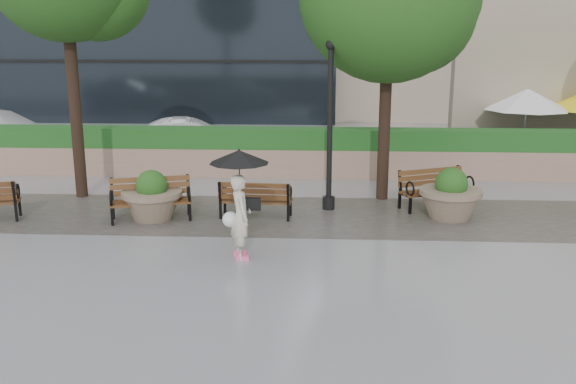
{
  "coord_description": "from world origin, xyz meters",
  "views": [
    {
      "loc": [
        0.4,
        -10.62,
        4.0
      ],
      "look_at": [
        -0.2,
        0.81,
        1.1
      ],
      "focal_mm": 40.0,
      "sensor_mm": 36.0,
      "label": 1
    }
  ],
  "objects_px": {
    "bench_1": "(151,208)",
    "planter_right": "(450,199)",
    "car_left": "(0,132)",
    "pedestrian": "(240,193)",
    "bench_3": "(435,197)",
    "planter_left": "(152,200)",
    "bench_2": "(256,207)",
    "lamppost": "(330,137)",
    "car_right": "(190,138)"
  },
  "relations": [
    {
      "from": "bench_1",
      "to": "planter_right",
      "type": "bearing_deg",
      "value": -10.84
    },
    {
      "from": "car_left",
      "to": "pedestrian",
      "type": "distance_m",
      "value": 13.3
    },
    {
      "from": "planter_right",
      "to": "pedestrian",
      "type": "height_order",
      "value": "pedestrian"
    },
    {
      "from": "bench_1",
      "to": "bench_3",
      "type": "xyz_separation_m",
      "value": [
        6.27,
        1.3,
        -0.01
      ]
    },
    {
      "from": "bench_1",
      "to": "bench_3",
      "type": "distance_m",
      "value": 6.41
    },
    {
      "from": "bench_3",
      "to": "planter_left",
      "type": "height_order",
      "value": "planter_left"
    },
    {
      "from": "bench_2",
      "to": "car_left",
      "type": "distance_m",
      "value": 11.64
    },
    {
      "from": "bench_3",
      "to": "planter_right",
      "type": "relative_size",
      "value": 1.31
    },
    {
      "from": "bench_1",
      "to": "bench_3",
      "type": "height_order",
      "value": "bench_1"
    },
    {
      "from": "bench_3",
      "to": "lamppost",
      "type": "height_order",
      "value": "lamppost"
    },
    {
      "from": "bench_1",
      "to": "car_right",
      "type": "relative_size",
      "value": 0.49
    },
    {
      "from": "lamppost",
      "to": "car_left",
      "type": "bearing_deg",
      "value": 149.7
    },
    {
      "from": "bench_3",
      "to": "lamppost",
      "type": "xyz_separation_m",
      "value": [
        -2.44,
        -0.23,
        1.41
      ]
    },
    {
      "from": "car_left",
      "to": "pedestrian",
      "type": "xyz_separation_m",
      "value": [
        9.21,
        -9.59,
        0.48
      ]
    },
    {
      "from": "planter_left",
      "to": "pedestrian",
      "type": "distance_m",
      "value": 3.26
    },
    {
      "from": "bench_2",
      "to": "lamppost",
      "type": "xyz_separation_m",
      "value": [
        1.6,
        0.77,
        1.42
      ]
    },
    {
      "from": "bench_3",
      "to": "lamppost",
      "type": "relative_size",
      "value": 0.47
    },
    {
      "from": "lamppost",
      "to": "planter_right",
      "type": "bearing_deg",
      "value": -12.62
    },
    {
      "from": "lamppost",
      "to": "bench_2",
      "type": "bearing_deg",
      "value": -154.38
    },
    {
      "from": "planter_right",
      "to": "car_right",
      "type": "bearing_deg",
      "value": 136.27
    },
    {
      "from": "bench_3",
      "to": "car_left",
      "type": "relative_size",
      "value": 0.36
    },
    {
      "from": "bench_2",
      "to": "bench_3",
      "type": "distance_m",
      "value": 4.16
    },
    {
      "from": "planter_left",
      "to": "pedestrian",
      "type": "relative_size",
      "value": 0.67
    },
    {
      "from": "car_right",
      "to": "car_left",
      "type": "bearing_deg",
      "value": 78.6
    },
    {
      "from": "car_right",
      "to": "pedestrian",
      "type": "xyz_separation_m",
      "value": [
        2.83,
        -9.45,
        0.58
      ]
    },
    {
      "from": "bench_2",
      "to": "bench_3",
      "type": "relative_size",
      "value": 0.9
    },
    {
      "from": "planter_right",
      "to": "car_left",
      "type": "distance_m",
      "value": 15.13
    },
    {
      "from": "bench_3",
      "to": "pedestrian",
      "type": "height_order",
      "value": "pedestrian"
    },
    {
      "from": "bench_1",
      "to": "planter_left",
      "type": "xyz_separation_m",
      "value": [
        0.01,
        0.08,
        0.15
      ]
    },
    {
      "from": "bench_3",
      "to": "pedestrian",
      "type": "bearing_deg",
      "value": -162.84
    },
    {
      "from": "bench_3",
      "to": "planter_left",
      "type": "xyz_separation_m",
      "value": [
        -6.26,
        -1.22,
        0.16
      ]
    },
    {
      "from": "bench_3",
      "to": "planter_left",
      "type": "relative_size",
      "value": 1.36
    },
    {
      "from": "bench_2",
      "to": "car_right",
      "type": "height_order",
      "value": "car_right"
    },
    {
      "from": "planter_left",
      "to": "lamppost",
      "type": "distance_m",
      "value": 4.14
    },
    {
      "from": "bench_2",
      "to": "car_left",
      "type": "xyz_separation_m",
      "value": [
        -9.22,
        7.09,
        0.46
      ]
    },
    {
      "from": "bench_1",
      "to": "pedestrian",
      "type": "xyz_separation_m",
      "value": [
        2.21,
        -2.2,
        0.92
      ]
    },
    {
      "from": "bench_2",
      "to": "planter_right",
      "type": "bearing_deg",
      "value": -173.45
    },
    {
      "from": "lamppost",
      "to": "car_right",
      "type": "distance_m",
      "value": 7.69
    },
    {
      "from": "planter_left",
      "to": "car_right",
      "type": "bearing_deg",
      "value": 95.01
    },
    {
      "from": "bench_1",
      "to": "planter_right",
      "type": "relative_size",
      "value": 1.34
    },
    {
      "from": "pedestrian",
      "to": "planter_left",
      "type": "bearing_deg",
      "value": 25.99
    },
    {
      "from": "bench_1",
      "to": "bench_2",
      "type": "relative_size",
      "value": 1.13
    },
    {
      "from": "bench_1",
      "to": "car_left",
      "type": "bearing_deg",
      "value": 118.3
    },
    {
      "from": "pedestrian",
      "to": "bench_1",
      "type": "bearing_deg",
      "value": 27.11
    },
    {
      "from": "car_right",
      "to": "pedestrian",
      "type": "relative_size",
      "value": 1.89
    },
    {
      "from": "bench_3",
      "to": "planter_left",
      "type": "distance_m",
      "value": 6.38
    },
    {
      "from": "lamppost",
      "to": "car_right",
      "type": "relative_size",
      "value": 1.03
    },
    {
      "from": "planter_right",
      "to": "car_right",
      "type": "height_order",
      "value": "car_right"
    },
    {
      "from": "planter_left",
      "to": "car_left",
      "type": "height_order",
      "value": "car_left"
    },
    {
      "from": "bench_1",
      "to": "car_left",
      "type": "relative_size",
      "value": 0.37
    }
  ]
}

